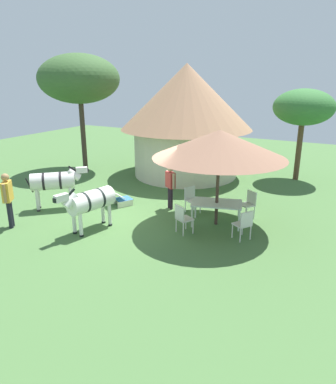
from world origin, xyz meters
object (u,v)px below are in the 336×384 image
at_px(patio_dining_table, 217,205).
at_px(acacia_tree_right_background, 304,108).
at_px(standing_watcher, 8,195).
at_px(patio_chair_east_end, 191,198).
at_px(striped_lounge_chair, 121,198).
at_px(zebra_nearest_camera, 55,182).
at_px(thatched_hut, 186,115).
at_px(zebra_by_umbrella, 90,201).
at_px(acacia_tree_left_background, 79,79).
at_px(patio_chair_near_hut, 249,202).
at_px(shade_umbrella, 219,144).
at_px(patio_chair_west_end, 244,223).
at_px(patio_chair_near_lawn, 182,217).
at_px(guest_beside_umbrella, 170,183).

bearing_deg(patio_dining_table, acacia_tree_right_background, 78.63).
bearing_deg(standing_watcher, acacia_tree_right_background, 108.37).
distance_m(patio_chair_east_end, standing_watcher, 5.94).
bearing_deg(striped_lounge_chair, zebra_nearest_camera, -113.98).
bearing_deg(thatched_hut, zebra_nearest_camera, -107.94).
height_order(striped_lounge_chair, acacia_tree_right_background, acacia_tree_right_background).
distance_m(thatched_hut, zebra_by_umbrella, 7.59).
bearing_deg(acacia_tree_left_background, patio_chair_near_hut, -15.24).
distance_m(shade_umbrella, zebra_by_umbrella, 4.29).
relative_size(thatched_hut, patio_chair_west_end, 6.78).
bearing_deg(patio_chair_near_lawn, zebra_by_umbrella, -127.21).
bearing_deg(patio_chair_east_end, standing_watcher, -20.55).
bearing_deg(guest_beside_umbrella, thatched_hut, -35.86).
xyz_separation_m(thatched_hut, striped_lounge_chair, (-0.23, -5.06, -2.58)).
bearing_deg(standing_watcher, shade_umbrella, 83.46).
bearing_deg(acacia_tree_right_background, patio_chair_near_lawn, -104.25).
distance_m(patio_chair_west_end, patio_chair_near_hut, 1.85).
height_order(patio_chair_near_hut, standing_watcher, standing_watcher).
xyz_separation_m(zebra_nearest_camera, acacia_tree_left_background, (-2.94, 4.97, 3.42)).
relative_size(patio_chair_east_end, patio_chair_near_hut, 1.00).
bearing_deg(patio_chair_east_end, thatched_hut, -123.90).
relative_size(patio_chair_near_lawn, guest_beside_umbrella, 0.56).
xyz_separation_m(thatched_hut, shade_umbrella, (3.52, -5.07, -0.23)).
relative_size(patio_chair_east_end, zebra_by_umbrella, 0.43).
height_order(patio_chair_west_end, acacia_tree_left_background, acacia_tree_left_background).
relative_size(thatched_hut, guest_beside_umbrella, 3.83).
distance_m(striped_lounge_chair, zebra_nearest_camera, 2.42).
relative_size(patio_chair_west_end, zebra_nearest_camera, 0.52).
xyz_separation_m(guest_beside_umbrella, acacia_tree_right_background, (3.32, 6.18, 2.29)).
bearing_deg(patio_chair_east_end, guest_beside_umbrella, -57.39).
bearing_deg(standing_watcher, striped_lounge_chair, 113.71).
bearing_deg(patio_dining_table, guest_beside_umbrella, 164.05).
height_order(patio_dining_table, zebra_by_umbrella, zebra_by_umbrella).
xyz_separation_m(patio_chair_near_lawn, guest_beside_umbrella, (-1.32, 1.71, 0.44)).
height_order(patio_chair_east_end, guest_beside_umbrella, guest_beside_umbrella).
bearing_deg(patio_dining_table, thatched_hut, 124.76).
xyz_separation_m(standing_watcher, zebra_nearest_camera, (0.01, 1.93, -0.05)).
relative_size(shade_umbrella, striped_lounge_chair, 4.28).
distance_m(standing_watcher, zebra_nearest_camera, 1.93).
bearing_deg(patio_chair_near_lawn, patio_chair_east_end, 135.65).
relative_size(patio_dining_table, standing_watcher, 1.01).
relative_size(patio_chair_near_hut, acacia_tree_left_background, 0.16).
xyz_separation_m(thatched_hut, patio_chair_east_end, (2.36, -4.45, -2.31)).
height_order(shade_umbrella, acacia_tree_left_background, acacia_tree_left_background).
height_order(patio_dining_table, patio_chair_near_hut, patio_chair_near_hut).
relative_size(patio_dining_table, zebra_nearest_camera, 1.02).
relative_size(patio_dining_table, zebra_by_umbrella, 0.85).
bearing_deg(guest_beside_umbrella, acacia_tree_left_background, 10.16).
height_order(patio_chair_east_end, acacia_tree_left_background, acacia_tree_left_background).
bearing_deg(zebra_by_umbrella, acacia_tree_right_background, -103.68).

